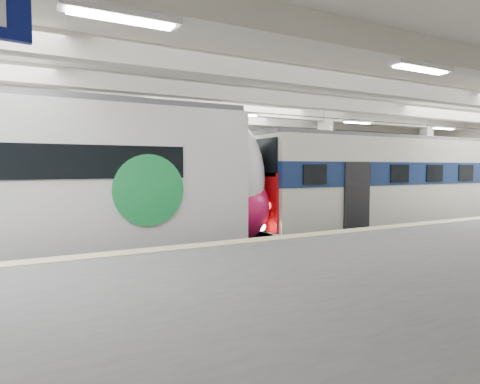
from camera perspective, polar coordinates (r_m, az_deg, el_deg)
station_hall at (r=12.25m, az=8.17°, el=5.18°), size 36.00×24.00×5.75m
modern_emu at (r=11.67m, az=-26.33°, el=0.33°), size 14.68×3.03×4.69m
older_rer at (r=17.47m, az=20.31°, el=0.97°), size 12.38×2.73×4.13m
far_train at (r=17.17m, az=-26.50°, el=1.13°), size 13.77×2.90×4.40m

